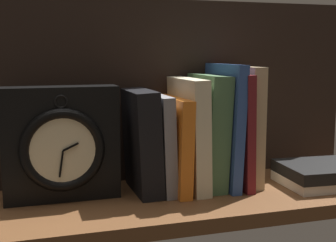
% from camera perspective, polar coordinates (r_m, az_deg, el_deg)
% --- Properties ---
extents(ground_plane, '(0.77, 0.27, 0.03)m').
position_cam_1_polar(ground_plane, '(0.88, 3.89, -9.53)').
color(ground_plane, brown).
extents(back_panel, '(0.77, 0.01, 0.36)m').
position_cam_1_polar(back_panel, '(0.96, 1.21, 3.82)').
color(back_panel, black).
rests_on(back_panel, ground_plane).
extents(book_black_skeptic, '(0.05, 0.14, 0.19)m').
position_cam_1_polar(book_black_skeptic, '(0.86, -3.21, -2.53)').
color(book_black_skeptic, black).
rests_on(book_black_skeptic, ground_plane).
extents(book_gray_chess, '(0.03, 0.14, 0.18)m').
position_cam_1_polar(book_gray_chess, '(0.87, -0.97, -2.72)').
color(book_gray_chess, gray).
rests_on(book_gray_chess, ground_plane).
extents(book_orange_pandolfini, '(0.03, 0.17, 0.18)m').
position_cam_1_polar(book_orange_pandolfini, '(0.88, 0.66, -2.79)').
color(book_orange_pandolfini, orange).
rests_on(book_orange_pandolfini, ground_plane).
extents(book_cream_twain, '(0.04, 0.16, 0.21)m').
position_cam_1_polar(book_cream_twain, '(0.89, 2.50, -1.56)').
color(book_cream_twain, beige).
rests_on(book_cream_twain, ground_plane).
extents(book_green_romantic, '(0.05, 0.14, 0.22)m').
position_cam_1_polar(book_green_romantic, '(0.90, 4.79, -1.25)').
color(book_green_romantic, '#476B44').
rests_on(book_green_romantic, ground_plane).
extents(book_blue_modern, '(0.03, 0.16, 0.24)m').
position_cam_1_polar(book_blue_modern, '(0.91, 6.71, -0.51)').
color(book_blue_modern, '#2D4C8E').
rests_on(book_blue_modern, ground_plane).
extents(book_maroon_dawkins, '(0.02, 0.17, 0.22)m').
position_cam_1_polar(book_maroon_dawkins, '(0.92, 7.90, -1.01)').
color(book_maroon_dawkins, maroon).
rests_on(book_maroon_dawkins, ground_plane).
extents(book_tan_shortstories, '(0.03, 0.13, 0.23)m').
position_cam_1_polar(book_tan_shortstories, '(0.93, 9.28, -0.54)').
color(book_tan_shortstories, tan).
rests_on(book_tan_shortstories, ground_plane).
extents(framed_clock, '(0.20, 0.07, 0.20)m').
position_cam_1_polar(framed_clock, '(0.84, -12.93, -2.81)').
color(framed_clock, black).
rests_on(framed_clock, ground_plane).
extents(book_stack_side, '(0.16, 0.15, 0.04)m').
position_cam_1_polar(book_stack_side, '(0.97, 18.10, -6.20)').
color(book_stack_side, beige).
rests_on(book_stack_side, ground_plane).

